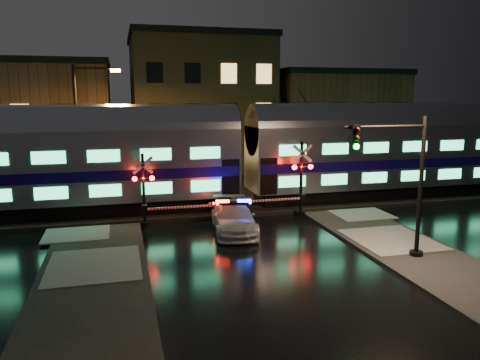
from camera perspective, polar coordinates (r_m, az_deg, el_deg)
name	(u,v)px	position (r m, az deg, el deg)	size (l,w,h in m)	color
ground	(237,234)	(22.78, -0.31, -6.63)	(120.00, 120.00, 0.00)	black
ballast	(216,208)	(27.45, -2.89, -3.45)	(90.00, 4.20, 0.24)	black
sidewalk_left	(90,299)	(16.53, -17.79, -13.64)	(4.00, 20.00, 0.12)	#2D2D2D
sidewalk_right	(434,264)	(20.31, 22.53, -9.39)	(4.00, 20.00, 0.12)	#2D2D2D
building_left	(25,121)	(43.85, -24.74, 6.56)	(14.00, 10.00, 9.00)	brown
building_mid	(199,105)	(44.25, -5.04, 9.10)	(12.00, 11.00, 11.50)	brown
building_right	(329,120)	(47.75, 10.79, 7.24)	(12.00, 10.00, 8.50)	brown
train	(243,152)	(27.23, 0.37, 3.44)	(51.00, 3.12, 5.92)	black
police_car	(234,217)	(23.03, -0.79, -4.59)	(2.59, 5.11, 1.58)	silver
crossing_signal_right	(295,187)	(25.65, 6.78, -0.81)	(5.88, 0.66, 4.16)	black
crossing_signal_left	(151,197)	(24.01, -10.76, -2.10)	(5.34, 0.64, 3.78)	black
traffic_light	(401,186)	(19.59, 19.08, -0.65)	(3.77, 0.69, 5.83)	black
streetlight	(82,125)	(30.25, -18.73, 6.40)	(2.82, 0.30, 8.44)	black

